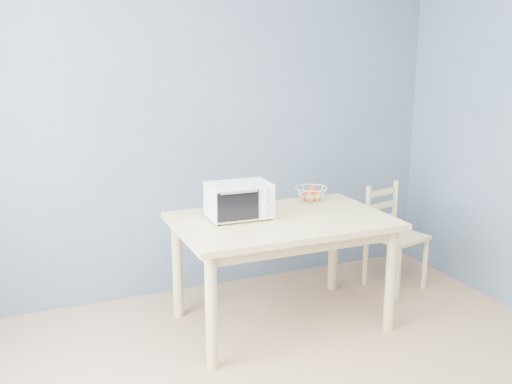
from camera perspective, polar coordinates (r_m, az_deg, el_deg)
name	(u,v)px	position (r m, az deg, el deg)	size (l,w,h in m)	color
room	(360,187)	(2.24, 10.38, 0.46)	(4.01, 4.51, 2.61)	tan
dining_table	(282,233)	(3.78, 2.60, -4.08)	(1.40, 0.90, 0.75)	#DCC384
toaster_oven	(237,200)	(3.70, -1.94, -0.83)	(0.41, 0.31, 0.24)	white
fruit_basket	(311,194)	(4.16, 5.53, -0.21)	(0.27, 0.27, 0.12)	white
dining_chair	(392,237)	(4.61, 13.49, -4.43)	(0.46, 0.46, 0.81)	#DCC384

